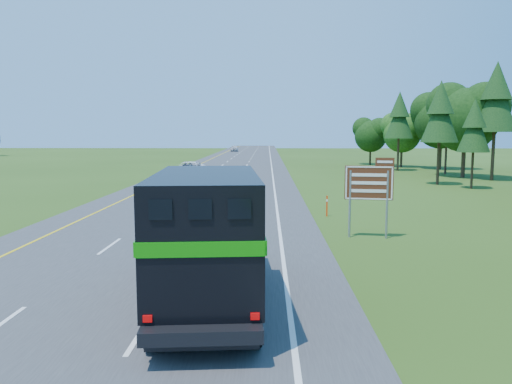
% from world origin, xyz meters
% --- Properties ---
extents(ground, '(300.00, 300.00, 0.00)m').
position_xyz_m(ground, '(0.00, 0.00, 0.00)').
color(ground, '#2B4713').
rests_on(ground, ground).
extents(road, '(15.00, 260.00, 0.04)m').
position_xyz_m(road, '(0.00, 50.00, 0.02)').
color(road, '#38383A').
rests_on(road, ground).
extents(lane_markings, '(11.15, 260.00, 0.01)m').
position_xyz_m(lane_markings, '(0.00, 50.00, 0.04)').
color(lane_markings, yellow).
rests_on(lane_markings, road).
extents(horse_truck, '(3.31, 8.65, 3.75)m').
position_xyz_m(horse_truck, '(3.22, 3.94, 2.04)').
color(horse_truck, black).
rests_on(horse_truck, road).
extents(white_suv, '(3.07, 6.23, 1.70)m').
position_xyz_m(white_suv, '(-3.51, 43.77, 0.89)').
color(white_suv, white).
rests_on(white_suv, road).
extents(far_car, '(2.17, 4.89, 1.63)m').
position_xyz_m(far_car, '(-3.74, 120.46, 0.86)').
color(far_car, silver).
rests_on(far_car, road).
extents(exit_sign, '(2.18, 0.39, 3.72)m').
position_xyz_m(exit_sign, '(9.58, 13.14, 2.42)').
color(exit_sign, gray).
rests_on(exit_sign, ground).
extents(delineator, '(0.10, 0.06, 1.21)m').
position_xyz_m(delineator, '(8.36, 19.13, 0.65)').
color(delineator, '#F8390D').
rests_on(delineator, ground).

